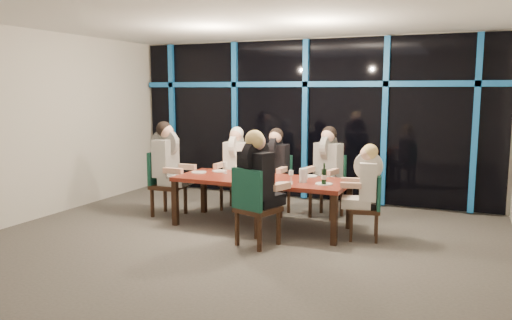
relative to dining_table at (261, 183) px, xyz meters
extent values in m
plane|color=#5C5751|center=(0.00, -0.80, -0.68)|extent=(7.00, 7.00, 0.00)
cube|color=silver|center=(0.00, 2.20, 0.82)|extent=(7.00, 0.04, 3.00)
cube|color=silver|center=(0.00, -3.80, 0.82)|extent=(7.00, 0.04, 3.00)
cube|color=silver|center=(-3.50, -0.80, 0.82)|extent=(0.04, 6.00, 3.00)
cube|color=white|center=(0.00, -0.80, 2.32)|extent=(7.00, 6.00, 0.04)
cube|color=black|center=(0.00, 2.14, 0.82)|extent=(6.86, 0.04, 2.94)
cube|color=#165EAC|center=(-2.90, 2.09, 0.82)|extent=(0.10, 0.10, 2.94)
cube|color=#165EAC|center=(-1.45, 2.09, 0.82)|extent=(0.10, 0.10, 2.94)
cube|color=#165EAC|center=(0.00, 2.09, 0.82)|extent=(0.10, 0.10, 2.94)
cube|color=#165EAC|center=(1.45, 2.09, 0.82)|extent=(0.10, 0.10, 2.94)
cube|color=#165EAC|center=(2.90, 2.09, 0.82)|extent=(0.10, 0.10, 2.94)
cube|color=#165EAC|center=(0.00, 2.09, 1.48)|extent=(6.86, 0.10, 0.10)
cube|color=#FF2D14|center=(1.10, 2.45, 1.47)|extent=(0.60, 0.05, 0.35)
cube|color=maroon|center=(0.00, 0.00, 0.04)|extent=(2.60, 1.00, 0.06)
cube|color=black|center=(-1.24, -0.44, -0.34)|extent=(0.08, 0.08, 0.69)
cube|color=black|center=(1.24, -0.44, -0.34)|extent=(0.08, 0.08, 0.69)
cube|color=black|center=(-1.24, 0.44, -0.34)|extent=(0.08, 0.08, 0.69)
cube|color=black|center=(1.24, 0.44, -0.34)|extent=(0.08, 0.08, 0.69)
cube|color=#311B10|center=(-0.84, 0.85, -0.23)|extent=(0.46, 0.46, 0.06)
cube|color=#19503E|center=(-0.84, 1.05, 0.04)|extent=(0.45, 0.06, 0.50)
cube|color=#311B10|center=(-1.03, 0.67, -0.47)|extent=(0.04, 0.04, 0.42)
cube|color=#311B10|center=(-0.66, 0.66, -0.47)|extent=(0.04, 0.04, 0.42)
cube|color=#311B10|center=(-1.02, 1.03, -0.47)|extent=(0.04, 0.04, 0.42)
cube|color=#311B10|center=(-0.66, 1.02, -0.47)|extent=(0.04, 0.04, 0.42)
cube|color=#311B10|center=(-0.10, 0.80, -0.23)|extent=(0.46, 0.46, 0.06)
cube|color=#19503E|center=(-0.10, 1.00, 0.05)|extent=(0.45, 0.06, 0.50)
cube|color=#311B10|center=(-0.28, 0.62, -0.47)|extent=(0.04, 0.04, 0.42)
cube|color=#311B10|center=(0.08, 0.62, -0.47)|extent=(0.04, 0.04, 0.42)
cube|color=#311B10|center=(-0.28, 0.99, -0.47)|extent=(0.04, 0.04, 0.42)
cube|color=#311B10|center=(0.09, 0.98, -0.47)|extent=(0.04, 0.04, 0.42)
cube|color=#311B10|center=(0.74, 0.97, -0.21)|extent=(0.56, 0.56, 0.06)
cube|color=#19503E|center=(0.78, 1.17, 0.07)|extent=(0.47, 0.15, 0.52)
cube|color=#311B10|center=(0.52, 0.83, -0.46)|extent=(0.05, 0.05, 0.44)
cube|color=#311B10|center=(0.88, 0.75, -0.46)|extent=(0.05, 0.05, 0.44)
cube|color=#311B10|center=(0.59, 1.19, -0.46)|extent=(0.05, 0.05, 0.44)
cube|color=#311B10|center=(0.96, 1.11, -0.46)|extent=(0.05, 0.05, 0.44)
cube|color=#311B10|center=(-1.67, 0.03, -0.19)|extent=(0.51, 0.51, 0.07)
cube|color=#19503E|center=(-1.88, 0.02, 0.10)|extent=(0.07, 0.49, 0.55)
cube|color=#311B10|center=(-1.46, -0.16, -0.45)|extent=(0.05, 0.05, 0.46)
cube|color=#311B10|center=(-1.48, 0.24, -0.45)|extent=(0.05, 0.05, 0.46)
cube|color=#311B10|center=(-1.86, -0.17, -0.45)|extent=(0.05, 0.05, 0.46)
cube|color=#311B10|center=(-1.87, 0.22, -0.45)|extent=(0.05, 0.05, 0.46)
cube|color=#311B10|center=(1.55, 0.00, -0.26)|extent=(0.50, 0.50, 0.06)
cube|color=#19503E|center=(1.73, 0.04, -0.01)|extent=(0.13, 0.42, 0.47)
cube|color=#311B10|center=(1.35, 0.13, -0.49)|extent=(0.04, 0.04, 0.39)
cube|color=#311B10|center=(1.41, -0.20, -0.49)|extent=(0.04, 0.04, 0.39)
cube|color=#311B10|center=(1.68, 0.20, -0.49)|extent=(0.04, 0.04, 0.39)
cube|color=#311B10|center=(1.75, -0.13, -0.49)|extent=(0.04, 0.04, 0.39)
cube|color=#311B10|center=(0.31, -0.84, -0.19)|extent=(0.61, 0.61, 0.07)
cube|color=#19503E|center=(0.24, -1.05, 0.10)|extent=(0.48, 0.20, 0.54)
cube|color=#311B10|center=(0.55, -0.71, -0.45)|extent=(0.05, 0.05, 0.46)
cube|color=#311B10|center=(0.18, -0.60, -0.45)|extent=(0.05, 0.05, 0.46)
cube|color=#311B10|center=(0.43, -1.09, -0.45)|extent=(0.05, 0.05, 0.46)
cube|color=#311B10|center=(0.06, -0.97, -0.45)|extent=(0.05, 0.05, 0.46)
cube|color=silver|center=(-0.84, 0.73, -0.13)|extent=(0.37, 0.43, 0.14)
cube|color=silver|center=(-0.84, 0.89, 0.20)|extent=(0.41, 0.25, 0.56)
cylinder|color=silver|center=(-0.84, 0.89, 0.43)|extent=(0.11, 0.43, 0.42)
sphere|color=tan|center=(-0.84, 0.87, 0.61)|extent=(0.21, 0.21, 0.21)
sphere|color=silver|center=(-0.84, 0.91, 0.64)|extent=(0.23, 0.23, 0.23)
cube|color=tan|center=(-1.05, 0.65, 0.11)|extent=(0.09, 0.30, 0.08)
cube|color=tan|center=(-0.65, 0.64, 0.11)|extent=(0.09, 0.30, 0.08)
cube|color=black|center=(-0.10, 0.68, -0.13)|extent=(0.37, 0.43, 0.14)
cube|color=black|center=(-0.10, 0.84, 0.21)|extent=(0.41, 0.25, 0.57)
cylinder|color=black|center=(-0.10, 0.84, 0.43)|extent=(0.11, 0.43, 0.42)
sphere|color=tan|center=(-0.10, 0.82, 0.61)|extent=(0.21, 0.21, 0.21)
sphere|color=black|center=(-0.10, 0.86, 0.64)|extent=(0.23, 0.23, 0.23)
cube|color=tan|center=(-0.30, 0.60, 0.11)|extent=(0.08, 0.30, 0.08)
cube|color=tan|center=(0.10, 0.60, 0.11)|extent=(0.08, 0.30, 0.08)
cube|color=black|center=(0.71, 0.85, -0.11)|extent=(0.46, 0.51, 0.15)
cube|color=black|center=(0.75, 1.01, 0.23)|extent=(0.46, 0.33, 0.58)
cylinder|color=black|center=(0.75, 1.01, 0.46)|extent=(0.19, 0.45, 0.44)
sphere|color=tan|center=(0.74, 0.99, 0.65)|extent=(0.22, 0.22, 0.22)
sphere|color=black|center=(0.75, 1.03, 0.68)|extent=(0.24, 0.24, 0.24)
cube|color=tan|center=(0.49, 0.81, 0.11)|extent=(0.15, 0.32, 0.08)
cube|color=tan|center=(0.90, 0.72, 0.11)|extent=(0.15, 0.32, 0.08)
cube|color=black|center=(-1.54, 0.04, -0.08)|extent=(0.47, 0.41, 0.15)
cube|color=black|center=(-1.71, 0.03, 0.28)|extent=(0.28, 0.45, 0.61)
cylinder|color=black|center=(-1.71, 0.03, 0.52)|extent=(0.46, 0.13, 0.46)
sphere|color=tan|center=(-1.69, 0.03, 0.71)|extent=(0.23, 0.23, 0.23)
sphere|color=black|center=(-1.73, 0.03, 0.75)|extent=(0.25, 0.25, 0.25)
cube|color=tan|center=(-1.44, -0.18, 0.11)|extent=(0.33, 0.10, 0.09)
cube|color=tan|center=(-1.46, 0.26, 0.11)|extent=(0.33, 0.10, 0.09)
cube|color=silver|center=(1.44, -0.02, -0.17)|extent=(0.45, 0.41, 0.13)
cube|color=silver|center=(1.58, 0.01, 0.14)|extent=(0.30, 0.41, 0.52)
cylinder|color=silver|center=(1.58, 0.01, 0.35)|extent=(0.40, 0.17, 0.39)
sphere|color=tan|center=(1.56, 0.00, 0.52)|extent=(0.20, 0.20, 0.20)
sphere|color=tan|center=(1.60, 0.01, 0.55)|extent=(0.22, 0.22, 0.22)
cube|color=tan|center=(1.33, 0.15, 0.11)|extent=(0.29, 0.13, 0.07)
cube|color=tan|center=(1.40, -0.22, 0.11)|extent=(0.29, 0.13, 0.07)
cube|color=black|center=(0.35, -0.72, -0.08)|extent=(0.51, 0.55, 0.15)
cube|color=black|center=(0.29, -0.88, 0.28)|extent=(0.49, 0.38, 0.61)
cylinder|color=black|center=(0.29, -0.88, 0.52)|extent=(0.24, 0.47, 0.46)
sphere|color=tan|center=(0.30, -0.86, 0.71)|extent=(0.23, 0.23, 0.23)
sphere|color=tan|center=(0.29, -0.90, 0.74)|extent=(0.25, 0.25, 0.25)
cube|color=tan|center=(0.58, -0.70, 0.11)|extent=(0.18, 0.34, 0.09)
cube|color=tan|center=(0.16, -0.57, 0.11)|extent=(0.18, 0.34, 0.09)
cylinder|color=white|center=(-0.86, 0.29, 0.08)|extent=(0.24, 0.24, 0.01)
cylinder|color=white|center=(-0.10, 0.24, 0.08)|extent=(0.24, 0.24, 0.01)
cylinder|color=white|center=(0.62, 0.42, 0.08)|extent=(0.24, 0.24, 0.01)
cylinder|color=white|center=(-1.11, 0.05, 0.08)|extent=(0.24, 0.24, 0.01)
cylinder|color=white|center=(1.00, -0.11, 0.08)|extent=(0.24, 0.24, 0.01)
cylinder|color=white|center=(0.47, -0.31, 0.08)|extent=(0.24, 0.24, 0.01)
cylinder|color=black|center=(1.01, -0.15, 0.18)|extent=(0.07, 0.07, 0.22)
cylinder|color=black|center=(1.01, -0.15, 0.34)|extent=(0.03, 0.03, 0.08)
cylinder|color=silver|center=(1.01, -0.15, 0.18)|extent=(0.07, 0.07, 0.06)
cylinder|color=silver|center=(0.68, -0.08, 0.17)|extent=(0.11, 0.11, 0.20)
cylinder|color=silver|center=(0.74, -0.08, 0.19)|extent=(0.02, 0.02, 0.14)
cylinder|color=#FFA04C|center=(-0.04, -0.28, 0.08)|extent=(0.05, 0.05, 0.03)
cylinder|color=silver|center=(-0.32, -0.18, 0.07)|extent=(0.07, 0.07, 0.01)
cylinder|color=silver|center=(-0.32, -0.18, 0.13)|extent=(0.01, 0.01, 0.11)
cylinder|color=silver|center=(-0.32, -0.18, 0.22)|extent=(0.07, 0.07, 0.08)
cylinder|color=silver|center=(0.05, 0.08, 0.07)|extent=(0.07, 0.07, 0.01)
cylinder|color=silver|center=(0.05, 0.08, 0.13)|extent=(0.01, 0.01, 0.11)
cylinder|color=silver|center=(0.05, 0.08, 0.22)|extent=(0.07, 0.07, 0.08)
cylinder|color=silver|center=(0.51, -0.12, 0.07)|extent=(0.06, 0.06, 0.01)
cylinder|color=silver|center=(0.51, -0.12, 0.12)|extent=(0.01, 0.01, 0.10)
cylinder|color=silver|center=(0.51, -0.12, 0.20)|extent=(0.07, 0.07, 0.07)
cylinder|color=silver|center=(-0.69, 0.17, 0.07)|extent=(0.07, 0.07, 0.01)
cylinder|color=silver|center=(-0.69, 0.17, 0.13)|extent=(0.01, 0.01, 0.10)
cylinder|color=silver|center=(-0.69, 0.17, 0.21)|extent=(0.07, 0.07, 0.07)
cylinder|color=silver|center=(0.93, 0.13, 0.07)|extent=(0.06, 0.06, 0.01)
cylinder|color=silver|center=(0.93, 0.13, 0.12)|extent=(0.01, 0.01, 0.10)
cylinder|color=silver|center=(0.93, 0.13, 0.21)|extent=(0.07, 0.07, 0.07)
camera|label=1|loc=(2.86, -6.77, 1.39)|focal=35.00mm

